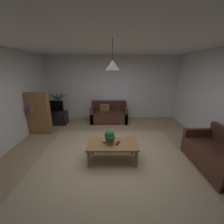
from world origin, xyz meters
The scene contains 17 objects.
floor centered at (0.00, 0.00, -0.01)m, with size 5.56×5.75×0.02m, color #9E8466.
rug centered at (0.00, -0.20, 0.00)m, with size 3.61×3.16×0.01m, color tan.
wall_back centered at (0.00, 2.91, 1.33)m, with size 5.68×0.06×2.67m, color silver.
ceiling centered at (0.00, 0.00, 2.68)m, with size 5.56×5.75×0.02m, color white.
window_pane centered at (0.16, 2.87, 1.15)m, with size 1.16×0.01×1.07m, color white.
couch_under_window centered at (-0.10, 2.41, 0.28)m, with size 1.48×0.81×0.82m.
couch_right_side centered at (2.31, -0.52, 0.28)m, with size 0.81×1.43×0.82m.
coffee_table centered at (0.01, -0.24, 0.38)m, with size 1.16×0.65×0.45m.
book_on_table_0 centered at (-0.15, -0.17, 0.46)m, with size 0.16×0.10×0.02m, color #387247.
book_on_table_1 centered at (-0.14, -0.17, 0.48)m, with size 0.15×0.11×0.02m, color gold.
remote_on_table_0 centered at (0.13, -0.25, 0.46)m, with size 0.05×0.16×0.02m, color black.
potted_plant_on_table centered at (-0.06, -0.26, 0.63)m, with size 0.23×0.25×0.34m.
tv_stand centered at (-2.23, 2.13, 0.25)m, with size 0.90×0.44×0.50m, color black.
tv centered at (-2.23, 2.10, 0.73)m, with size 0.72×0.16×0.46m.
potted_palm_corner centered at (-2.23, 2.64, 0.54)m, with size 0.82×0.74×1.26m.
bookshelf_corner centered at (-2.42, 1.29, 0.70)m, with size 0.70×0.31×1.40m.
pendant_lamp centered at (0.01, -0.24, 2.18)m, with size 0.28×0.28×0.58m.
Camera 1 is at (-0.03, -3.15, 2.11)m, focal length 22.51 mm.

